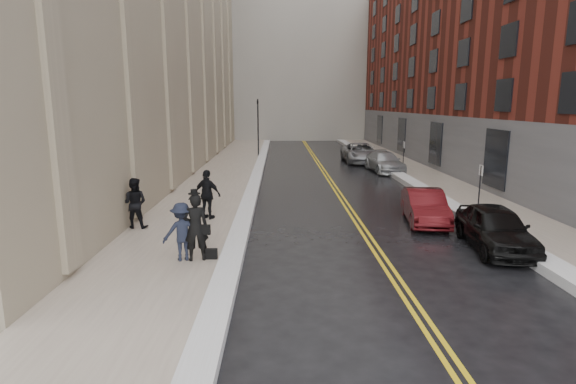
{
  "coord_description": "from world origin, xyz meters",
  "views": [
    {
      "loc": [
        -0.75,
        -10.8,
        4.8
      ],
      "look_at": [
        -0.41,
        5.4,
        1.6
      ],
      "focal_mm": 28.0,
      "sensor_mm": 36.0,
      "label": 1
    }
  ],
  "objects_px": {
    "pedestrian_c": "(207,195)",
    "car_silver_far": "(360,153)",
    "car_black": "(495,228)",
    "pedestrian_b": "(182,232)",
    "pedestrian_a": "(135,203)",
    "pedestrian_main": "(196,227)",
    "car_maroon": "(425,206)",
    "car_silver_near": "(384,162)"
  },
  "relations": [
    {
      "from": "pedestrian_a",
      "to": "pedestrian_c",
      "type": "xyz_separation_m",
      "value": [
        2.54,
        1.29,
        0.05
      ]
    },
    {
      "from": "pedestrian_c",
      "to": "pedestrian_main",
      "type": "bearing_deg",
      "value": 117.85
    },
    {
      "from": "car_silver_near",
      "to": "car_silver_far",
      "type": "distance_m",
      "value": 5.17
    },
    {
      "from": "pedestrian_main",
      "to": "pedestrian_b",
      "type": "relative_size",
      "value": 1.16
    },
    {
      "from": "car_silver_far",
      "to": "pedestrian_a",
      "type": "bearing_deg",
      "value": -121.57
    },
    {
      "from": "car_silver_near",
      "to": "pedestrian_main",
      "type": "bearing_deg",
      "value": -122.71
    },
    {
      "from": "car_black",
      "to": "car_silver_far",
      "type": "distance_m",
      "value": 22.52
    },
    {
      "from": "car_silver_far",
      "to": "pedestrian_a",
      "type": "xyz_separation_m",
      "value": [
        -12.19,
        -20.12,
        0.32
      ]
    },
    {
      "from": "car_black",
      "to": "pedestrian_main",
      "type": "height_order",
      "value": "pedestrian_main"
    },
    {
      "from": "car_maroon",
      "to": "car_silver_far",
      "type": "distance_m",
      "value": 19.09
    },
    {
      "from": "car_maroon",
      "to": "car_silver_far",
      "type": "relative_size",
      "value": 0.72
    },
    {
      "from": "car_silver_near",
      "to": "pedestrian_main",
      "type": "height_order",
      "value": "pedestrian_main"
    },
    {
      "from": "pedestrian_main",
      "to": "car_silver_near",
      "type": "bearing_deg",
      "value": -132.61
    },
    {
      "from": "pedestrian_a",
      "to": "pedestrian_c",
      "type": "relative_size",
      "value": 0.95
    },
    {
      "from": "car_black",
      "to": "pedestrian_a",
      "type": "distance_m",
      "value": 12.88
    },
    {
      "from": "car_maroon",
      "to": "pedestrian_main",
      "type": "relative_size",
      "value": 2.01
    },
    {
      "from": "car_black",
      "to": "pedestrian_b",
      "type": "height_order",
      "value": "pedestrian_b"
    },
    {
      "from": "car_silver_far",
      "to": "pedestrian_a",
      "type": "relative_size",
      "value": 2.98
    },
    {
      "from": "car_maroon",
      "to": "pedestrian_b",
      "type": "bearing_deg",
      "value": -144.2
    },
    {
      "from": "pedestrian_c",
      "to": "car_silver_near",
      "type": "bearing_deg",
      "value": -104.27
    },
    {
      "from": "pedestrian_a",
      "to": "pedestrian_b",
      "type": "bearing_deg",
      "value": 129.32
    },
    {
      "from": "car_maroon",
      "to": "pedestrian_a",
      "type": "height_order",
      "value": "pedestrian_a"
    },
    {
      "from": "car_silver_far",
      "to": "pedestrian_main",
      "type": "bearing_deg",
      "value": -111.55
    },
    {
      "from": "car_black",
      "to": "car_silver_near",
      "type": "relative_size",
      "value": 0.9
    },
    {
      "from": "car_silver_near",
      "to": "pedestrian_b",
      "type": "bearing_deg",
      "value": -123.74
    },
    {
      "from": "car_black",
      "to": "pedestrian_b",
      "type": "xyz_separation_m",
      "value": [
        -10.1,
        -1.25,
        0.3
      ]
    },
    {
      "from": "pedestrian_b",
      "to": "pedestrian_c",
      "type": "bearing_deg",
      "value": -108.34
    },
    {
      "from": "car_silver_near",
      "to": "car_silver_far",
      "type": "relative_size",
      "value": 0.84
    },
    {
      "from": "car_black",
      "to": "car_maroon",
      "type": "height_order",
      "value": "car_black"
    },
    {
      "from": "car_black",
      "to": "car_silver_far",
      "type": "bearing_deg",
      "value": 97.35
    },
    {
      "from": "pedestrian_b",
      "to": "pedestrian_a",
      "type": "bearing_deg",
      "value": -73.49
    },
    {
      "from": "pedestrian_c",
      "to": "car_silver_far",
      "type": "bearing_deg",
      "value": -94.09
    },
    {
      "from": "car_black",
      "to": "pedestrian_a",
      "type": "height_order",
      "value": "pedestrian_a"
    },
    {
      "from": "car_silver_near",
      "to": "pedestrian_a",
      "type": "distance_m",
      "value": 19.86
    },
    {
      "from": "car_silver_far",
      "to": "car_silver_near",
      "type": "bearing_deg",
      "value": -81.4
    },
    {
      "from": "car_black",
      "to": "car_maroon",
      "type": "distance_m",
      "value": 3.67
    },
    {
      "from": "car_silver_far",
      "to": "pedestrian_b",
      "type": "distance_m",
      "value": 25.65
    },
    {
      "from": "pedestrian_b",
      "to": "car_silver_far",
      "type": "bearing_deg",
      "value": -130.47
    },
    {
      "from": "pedestrian_a",
      "to": "car_maroon",
      "type": "bearing_deg",
      "value": -170.31
    },
    {
      "from": "car_black",
      "to": "pedestrian_c",
      "type": "height_order",
      "value": "pedestrian_c"
    },
    {
      "from": "car_maroon",
      "to": "pedestrian_c",
      "type": "xyz_separation_m",
      "value": [
        -8.86,
        0.24,
        0.48
      ]
    },
    {
      "from": "car_black",
      "to": "pedestrian_main",
      "type": "relative_size",
      "value": 2.12
    }
  ]
}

